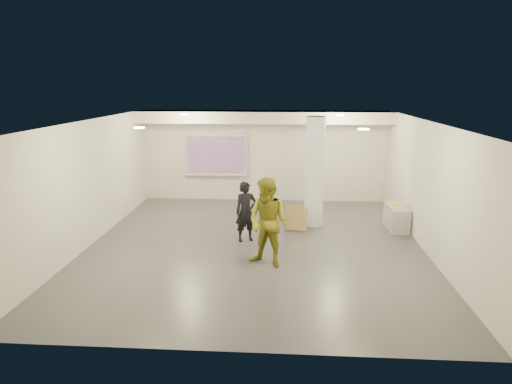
# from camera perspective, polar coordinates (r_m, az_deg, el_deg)

# --- Properties ---
(floor) EXTENTS (8.00, 9.00, 0.01)m
(floor) POSITION_cam_1_polar(r_m,az_deg,el_deg) (11.13, -0.14, -6.75)
(floor) COLOR #3A3C42
(floor) RESTS_ON ground
(ceiling) EXTENTS (8.00, 9.00, 0.01)m
(ceiling) POSITION_cam_1_polar(r_m,az_deg,el_deg) (10.48, -0.15, 8.83)
(ceiling) COLOR silver
(ceiling) RESTS_ON floor
(wall_back) EXTENTS (8.00, 0.01, 3.00)m
(wall_back) POSITION_cam_1_polar(r_m,az_deg,el_deg) (15.12, 1.04, 4.52)
(wall_back) COLOR silver
(wall_back) RESTS_ON floor
(wall_front) EXTENTS (8.00, 0.01, 3.00)m
(wall_front) POSITION_cam_1_polar(r_m,az_deg,el_deg) (6.41, -2.96, -7.99)
(wall_front) COLOR silver
(wall_front) RESTS_ON floor
(wall_left) EXTENTS (0.01, 9.00, 3.00)m
(wall_left) POSITION_cam_1_polar(r_m,az_deg,el_deg) (11.68, -20.12, 1.04)
(wall_left) COLOR silver
(wall_left) RESTS_ON floor
(wall_right) EXTENTS (0.01, 9.00, 3.00)m
(wall_right) POSITION_cam_1_polar(r_m,az_deg,el_deg) (11.17, 20.78, 0.45)
(wall_right) COLOR silver
(wall_right) RESTS_ON floor
(soffit_band) EXTENTS (8.00, 1.10, 0.36)m
(soffit_band) POSITION_cam_1_polar(r_m,az_deg,el_deg) (14.43, 0.96, 9.37)
(soffit_band) COLOR silver
(soffit_band) RESTS_ON ceiling
(downlight_nw) EXTENTS (0.22, 0.22, 0.02)m
(downlight_nw) POSITION_cam_1_polar(r_m,az_deg,el_deg) (13.28, -9.03, 9.55)
(downlight_nw) COLOR #F4DC8F
(downlight_nw) RESTS_ON ceiling
(downlight_ne) EXTENTS (0.22, 0.22, 0.02)m
(downlight_ne) POSITION_cam_1_polar(r_m,az_deg,el_deg) (13.04, 10.46, 9.42)
(downlight_ne) COLOR #F4DC8F
(downlight_ne) RESTS_ON ceiling
(downlight_sw) EXTENTS (0.22, 0.22, 0.02)m
(downlight_sw) POSITION_cam_1_polar(r_m,az_deg,el_deg) (9.43, -14.39, 7.79)
(downlight_sw) COLOR #F4DC8F
(downlight_sw) RESTS_ON ceiling
(downlight_se) EXTENTS (0.22, 0.22, 0.02)m
(downlight_se) POSITION_cam_1_polar(r_m,az_deg,el_deg) (9.09, 13.28, 7.65)
(downlight_se) COLOR #F4DC8F
(downlight_se) RESTS_ON ceiling
(column) EXTENTS (0.52, 0.52, 3.00)m
(column) POSITION_cam_1_polar(r_m,az_deg,el_deg) (12.47, 7.33, 2.50)
(column) COLOR white
(column) RESTS_ON floor
(projection_screen) EXTENTS (2.10, 0.13, 1.42)m
(projection_screen) POSITION_cam_1_polar(r_m,az_deg,el_deg) (15.23, -5.01, 4.64)
(projection_screen) COLOR silver
(projection_screen) RESTS_ON wall_back
(credenza) EXTENTS (0.49, 1.11, 0.64)m
(credenza) POSITION_cam_1_polar(r_m,az_deg,el_deg) (12.87, 17.16, -3.06)
(credenza) COLOR #97999C
(credenza) RESTS_ON floor
(postit_pad) EXTENTS (0.24, 0.30, 0.03)m
(postit_pad) POSITION_cam_1_polar(r_m,az_deg,el_deg) (12.87, 17.13, -1.52)
(postit_pad) COLOR gold
(postit_pad) RESTS_ON credenza
(cardboard_back) EXTENTS (0.52, 0.15, 0.57)m
(cardboard_back) POSITION_cam_1_polar(r_m,az_deg,el_deg) (12.71, 4.88, -2.87)
(cardboard_back) COLOR olive
(cardboard_back) RESTS_ON floor
(cardboard_front) EXTENTS (0.56, 0.25, 0.60)m
(cardboard_front) POSITION_cam_1_polar(r_m,az_deg,el_deg) (12.26, 5.11, -3.42)
(cardboard_front) COLOR olive
(cardboard_front) RESTS_ON floor
(woman) EXTENTS (0.65, 0.55, 1.50)m
(woman) POSITION_cam_1_polar(r_m,az_deg,el_deg) (11.27, -1.27, -2.48)
(woman) COLOR black
(woman) RESTS_ON floor
(man) EXTENTS (1.16, 1.07, 1.92)m
(man) POSITION_cam_1_polar(r_m,az_deg,el_deg) (9.70, 1.57, -3.84)
(man) COLOR olive
(man) RESTS_ON floor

